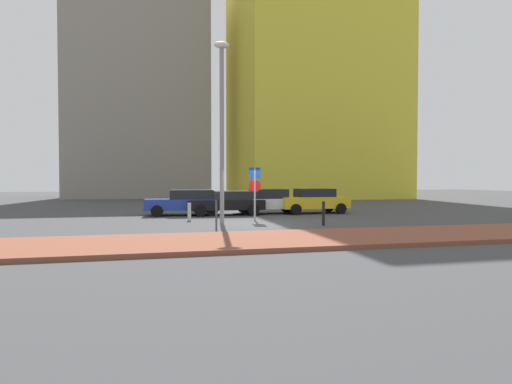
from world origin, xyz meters
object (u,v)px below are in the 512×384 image
at_px(street_lamp, 222,119).
at_px(parking_meter, 216,206).
at_px(parking_sign_post, 255,187).
at_px(parked_car_yellow, 313,200).
at_px(traffic_bollard_mid, 323,213).
at_px(parked_car_white, 268,201).
at_px(parked_car_black, 227,202).
at_px(traffic_bollard_near, 189,212).
at_px(parked_car_blue, 187,202).

bearing_deg(street_lamp, parking_meter, -104.59).
bearing_deg(street_lamp, parking_sign_post, 28.09).
bearing_deg(parking_meter, parked_car_yellow, 45.62).
distance_m(parked_car_yellow, traffic_bollard_mid, 6.92).
relative_size(parked_car_white, parked_car_yellow, 1.02).
xyz_separation_m(parked_car_black, parking_sign_post, (0.72, -3.94, 0.94)).
xyz_separation_m(parking_meter, traffic_bollard_near, (-0.77, 4.20, -0.52)).
relative_size(parking_sign_post, parking_meter, 1.78).
height_order(parked_car_blue, parked_car_black, parked_car_blue).
height_order(parked_car_blue, parked_car_yellow, parked_car_yellow).
distance_m(parked_car_white, parked_car_yellow, 2.78).
bearing_deg(parked_car_blue, parking_meter, -84.85).
bearing_deg(parked_car_blue, parking_sign_post, -54.81).
distance_m(parked_car_yellow, traffic_bollard_near, 8.21).
relative_size(parked_car_yellow, traffic_bollard_mid, 3.86).
height_order(parked_car_yellow, traffic_bollard_mid, parked_car_yellow).
relative_size(street_lamp, traffic_bollard_near, 9.44).
distance_m(parked_car_black, parking_meter, 7.28).
relative_size(parked_car_yellow, traffic_bollard_near, 4.70).
xyz_separation_m(parking_sign_post, traffic_bollard_mid, (2.50, -2.68, -1.13)).
distance_m(parking_sign_post, street_lamp, 3.72).
relative_size(parking_sign_post, street_lamp, 0.32).
distance_m(parking_sign_post, traffic_bollard_mid, 3.84).
relative_size(parked_car_white, traffic_bollard_mid, 3.96).
distance_m(parked_car_black, parked_car_yellow, 5.30).
height_order(parked_car_blue, street_lamp, street_lamp).
xyz_separation_m(parking_sign_post, parking_meter, (-2.35, -3.15, -0.71)).
distance_m(parked_car_white, street_lamp, 7.53).
relative_size(parking_sign_post, traffic_bollard_mid, 2.48).
bearing_deg(parked_car_white, parked_car_yellow, -7.77).
bearing_deg(parked_car_white, parked_car_black, -172.00).
distance_m(parked_car_black, traffic_bollard_mid, 7.36).
height_order(parked_car_yellow, parking_meter, parking_meter).
distance_m(parked_car_white, parking_sign_post, 4.75).
bearing_deg(street_lamp, parked_car_yellow, 37.49).
relative_size(parked_car_black, traffic_bollard_near, 5.04).
distance_m(parked_car_yellow, street_lamp, 8.95).
bearing_deg(parking_meter, parked_car_blue, 95.15).
xyz_separation_m(parked_car_blue, parked_car_yellow, (7.59, -0.36, 0.01)).
relative_size(parked_car_black, street_lamp, 0.53).
bearing_deg(traffic_bollard_mid, parked_car_white, 95.59).
bearing_deg(parked_car_blue, street_lamp, -76.62).
bearing_deg(parking_sign_post, parked_car_blue, 125.19).
height_order(parked_car_yellow, traffic_bollard_near, parked_car_yellow).
relative_size(parked_car_blue, parked_car_white, 1.07).
height_order(street_lamp, traffic_bollard_mid, street_lamp).
height_order(parking_meter, traffic_bollard_mid, parking_meter).
xyz_separation_m(parked_car_blue, parking_meter, (0.67, -7.43, 0.19)).
xyz_separation_m(parked_car_white, parked_car_yellow, (2.75, -0.38, 0.02)).
distance_m(parked_car_blue, street_lamp, 6.72).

